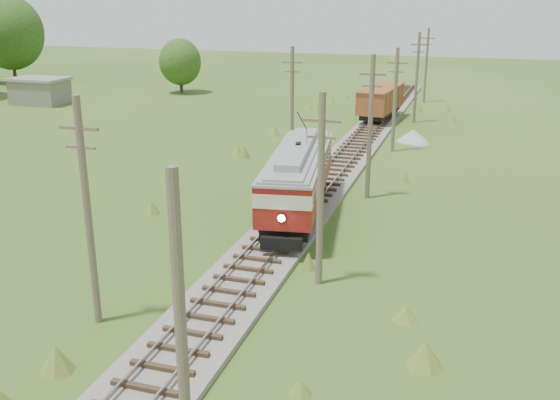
% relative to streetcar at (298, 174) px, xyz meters
% --- Properties ---
extents(railbed_main, '(3.60, 96.00, 0.57)m').
position_rel_streetcar_xyz_m(railbed_main, '(-0.00, 7.95, -2.47)').
color(railbed_main, '#605B54').
rests_on(railbed_main, ground).
extents(streetcar, '(4.78, 12.72, 5.75)m').
position_rel_streetcar_xyz_m(streetcar, '(0.00, 0.00, 0.00)').
color(streetcar, black).
rests_on(streetcar, ground).
extents(gondola, '(3.68, 9.00, 2.91)m').
position_rel_streetcar_xyz_m(gondola, '(-0.00, 30.56, -0.53)').
color(gondola, black).
rests_on(gondola, ground).
extents(gravel_pile, '(2.92, 3.09, 1.06)m').
position_rel_streetcar_xyz_m(gravel_pile, '(4.34, 22.07, -2.17)').
color(gravel_pile, gray).
rests_on(gravel_pile, ground).
extents(utility_pole_r_1, '(0.30, 0.30, 8.80)m').
position_rel_streetcar_xyz_m(utility_pole_r_1, '(3.10, -21.05, 1.73)').
color(utility_pole_r_1, brown).
rests_on(utility_pole_r_1, ground).
extents(utility_pole_r_2, '(1.60, 0.30, 8.60)m').
position_rel_streetcar_xyz_m(utility_pole_r_2, '(3.30, -8.05, 1.76)').
color(utility_pole_r_2, brown).
rests_on(utility_pole_r_2, ground).
extents(utility_pole_r_3, '(1.60, 0.30, 9.00)m').
position_rel_streetcar_xyz_m(utility_pole_r_3, '(3.20, 4.95, 1.96)').
color(utility_pole_r_3, brown).
rests_on(utility_pole_r_3, ground).
extents(utility_pole_r_4, '(1.60, 0.30, 8.40)m').
position_rel_streetcar_xyz_m(utility_pole_r_4, '(3.00, 17.95, 1.66)').
color(utility_pole_r_4, brown).
rests_on(utility_pole_r_4, ground).
extents(utility_pole_r_5, '(1.60, 0.30, 8.90)m').
position_rel_streetcar_xyz_m(utility_pole_r_5, '(3.40, 30.95, 1.91)').
color(utility_pole_r_5, brown).
rests_on(utility_pole_r_5, ground).
extents(utility_pole_r_6, '(1.60, 0.30, 8.70)m').
position_rel_streetcar_xyz_m(utility_pole_r_6, '(3.20, 43.95, 1.81)').
color(utility_pole_r_6, brown).
rests_on(utility_pole_r_6, ground).
extents(utility_pole_l_a, '(1.60, 0.30, 9.00)m').
position_rel_streetcar_xyz_m(utility_pole_l_a, '(-4.20, -14.05, 1.96)').
color(utility_pole_l_a, brown).
rests_on(utility_pole_l_a, ground).
extents(utility_pole_l_b, '(1.60, 0.30, 8.60)m').
position_rel_streetcar_xyz_m(utility_pole_l_b, '(-4.50, 13.95, 1.76)').
color(utility_pole_l_b, brown).
rests_on(utility_pole_l_b, ground).
extents(tree_left_5, '(9.66, 9.66, 12.44)m').
position_rel_streetcar_xyz_m(tree_left_5, '(-56.00, 43.95, 4.46)').
color(tree_left_5, '#38281C').
rests_on(tree_left_5, ground).
extents(tree_mid_a, '(5.46, 5.46, 7.03)m').
position_rel_streetcar_xyz_m(tree_mid_a, '(-28.00, 41.95, 1.35)').
color(tree_mid_a, '#38281C').
rests_on(tree_mid_a, ground).
extents(shed, '(6.40, 4.40, 3.10)m').
position_rel_streetcar_xyz_m(shed, '(-40.00, 28.95, -1.09)').
color(shed, slate).
rests_on(shed, ground).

